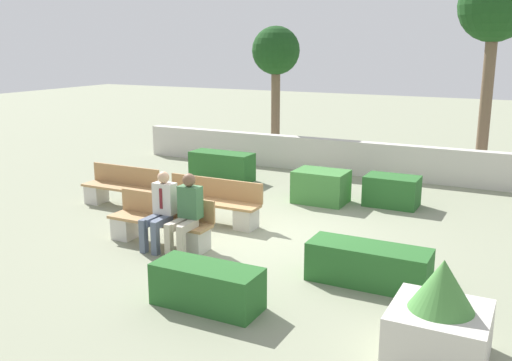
{
  "coord_description": "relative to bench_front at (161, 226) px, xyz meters",
  "views": [
    {
      "loc": [
        4.31,
        -8.79,
        3.41
      ],
      "look_at": [
        -0.44,
        0.5,
        0.9
      ],
      "focal_mm": 40.0,
      "sensor_mm": 36.0,
      "label": 1
    }
  ],
  "objects": [
    {
      "name": "planter_corner_left",
      "position": [
        4.97,
        -1.66,
        0.15
      ],
      "size": [
        1.05,
        1.05,
        1.17
      ],
      "color": "beige",
      "rests_on": "ground_plane"
    },
    {
      "name": "hedge_block_far_left",
      "position": [
        -1.49,
        4.64,
        0.03
      ],
      "size": [
        1.63,
        0.65,
        0.72
      ],
      "color": "#286028",
      "rests_on": "ground_plane"
    },
    {
      "name": "perimeter_wall",
      "position": [
        1.47,
        6.77,
        0.12
      ],
      "size": [
        13.24,
        0.3,
        0.9
      ],
      "color": "beige",
      "rests_on": "ground_plane"
    },
    {
      "name": "hedge_block_mid_left",
      "position": [
        1.53,
        3.8,
        0.03
      ],
      "size": [
        1.13,
        0.81,
        0.71
      ],
      "color": "#3D7A38",
      "rests_on": "ground_plane"
    },
    {
      "name": "tree_leftmost",
      "position": [
        -1.63,
        8.14,
        2.77
      ],
      "size": [
        1.44,
        1.44,
        3.93
      ],
      "color": "brown",
      "rests_on": "ground_plane"
    },
    {
      "name": "bench_front",
      "position": [
        0.0,
        0.0,
        0.0
      ],
      "size": [
        1.96,
        0.48,
        0.84
      ],
      "color": "#A37A4C",
      "rests_on": "ground_plane"
    },
    {
      "name": "person_seated_man",
      "position": [
        0.12,
        -0.14,
        0.39
      ],
      "size": [
        0.38,
        0.64,
        1.32
      ],
      "color": "#515B70",
      "rests_on": "ground_plane"
    },
    {
      "name": "person_seated_woman",
      "position": [
        0.64,
        -0.14,
        0.41
      ],
      "size": [
        0.38,
        0.64,
        1.33
      ],
      "color": "#B2A893",
      "rests_on": "ground_plane"
    },
    {
      "name": "bench_right_side",
      "position": [
        -2.2,
        1.56,
        -0.01
      ],
      "size": [
        1.76,
        0.48,
        0.84
      ],
      "rotation": [
        0.0,
        0.0,
        0.12
      ],
      "color": "#A37A4C",
      "rests_on": "ground_plane"
    },
    {
      "name": "ground_plane",
      "position": [
        1.47,
        1.13,
        -0.33
      ],
      "size": [
        60.0,
        60.0,
        0.0
      ],
      "primitive_type": "plane",
      "color": "gray"
    },
    {
      "name": "hedge_block_near_right",
      "position": [
        3.71,
        -0.02,
        -0.04
      ],
      "size": [
        1.75,
        0.63,
        0.58
      ],
      "color": "#286028",
      "rests_on": "ground_plane"
    },
    {
      "name": "hedge_block_mid_right",
      "position": [
        2.02,
        -1.72,
        -0.04
      ],
      "size": [
        1.47,
        0.61,
        0.57
      ],
      "color": "#286028",
      "rests_on": "ground_plane"
    },
    {
      "name": "tree_center_left",
      "position": [
        4.37,
        7.91,
        3.86
      ],
      "size": [
        1.77,
        1.77,
        5.21
      ],
      "color": "brown",
      "rests_on": "ground_plane"
    },
    {
      "name": "bench_left_side",
      "position": [
        0.13,
        1.45,
        0.0
      ],
      "size": [
        2.07,
        0.48,
        0.84
      ],
      "rotation": [
        0.0,
        0.0,
        -0.11
      ],
      "color": "#A37A4C",
      "rests_on": "ground_plane"
    },
    {
      "name": "hedge_block_near_left",
      "position": [
        2.99,
        4.23,
        -0.0
      ],
      "size": [
        1.12,
        0.71,
        0.65
      ],
      "color": "#286028",
      "rests_on": "ground_plane"
    }
  ]
}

